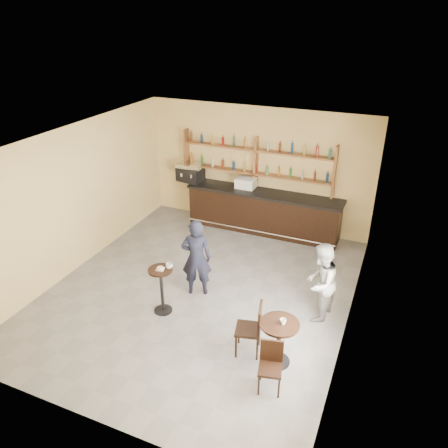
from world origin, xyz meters
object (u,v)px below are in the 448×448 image
at_px(pedestal_table, 162,290).
at_px(chair_south, 270,368).
at_px(bar_counter, 263,212).
at_px(espresso_machine, 190,172).
at_px(pastry_case, 246,184).
at_px(patron_second, 320,283).
at_px(cafe_table, 278,343).
at_px(man_main, 196,258).
at_px(chair_west, 248,329).

bearing_deg(pedestal_table, chair_south, -22.72).
height_order(bar_counter, pedestal_table, bar_counter).
bearing_deg(espresso_machine, pastry_case, 9.95).
bearing_deg(pedestal_table, patron_second, 19.60).
bearing_deg(cafe_table, patron_second, 76.46).
relative_size(espresso_machine, patron_second, 0.44).
xyz_separation_m(man_main, patron_second, (2.48, 0.17, -0.05)).
xyz_separation_m(pedestal_table, patron_second, (2.82, 1.00, 0.30)).
bearing_deg(man_main, pedestal_table, 45.62).
bearing_deg(espresso_machine, chair_south, -42.46).
relative_size(chair_west, chair_south, 1.17).
distance_m(pastry_case, cafe_table, 5.10).
height_order(espresso_machine, pedestal_table, espresso_machine).
xyz_separation_m(espresso_machine, pastry_case, (1.60, 0.00, -0.09)).
distance_m(bar_counter, man_main, 3.24).
relative_size(pedestal_table, cafe_table, 1.18).
bearing_deg(chair_west, man_main, -141.46).
bearing_deg(cafe_table, bar_counter, 111.40).
bearing_deg(espresso_machine, pedestal_table, -60.88).
relative_size(cafe_table, patron_second, 0.52).
bearing_deg(cafe_table, espresso_machine, 130.74).
bearing_deg(man_main, patron_second, 161.89).
distance_m(espresso_machine, pastry_case, 1.61).
relative_size(bar_counter, man_main, 2.44).
bearing_deg(bar_counter, chair_west, -74.75).
height_order(bar_counter, pastry_case, pastry_case).
xyz_separation_m(espresso_machine, man_main, (1.74, -3.21, -0.51)).
bearing_deg(chair_south, bar_counter, 97.05).
distance_m(espresso_machine, cafe_table, 6.00).
bearing_deg(chair_west, bar_counter, -178.15).
distance_m(bar_counter, patron_second, 3.71).
height_order(pastry_case, cafe_table, pastry_case).
relative_size(espresso_machine, chair_west, 0.71).
bearing_deg(bar_counter, pastry_case, 180.00).
xyz_separation_m(bar_counter, cafe_table, (1.76, -4.49, -0.14)).
height_order(cafe_table, chair_south, chair_south).
height_order(pedestal_table, cafe_table, pedestal_table).
bearing_deg(cafe_table, chair_south, -85.24).
xyz_separation_m(espresso_machine, chair_west, (3.32, -4.44, -0.86)).
xyz_separation_m(pastry_case, patron_second, (2.62, -3.04, -0.47)).
xyz_separation_m(bar_counter, espresso_machine, (-2.11, 0.00, 0.80)).
relative_size(bar_counter, pedestal_table, 4.21).
distance_m(man_main, chair_south, 2.91).
height_order(cafe_table, patron_second, patron_second).
xyz_separation_m(pedestal_table, man_main, (0.34, 0.83, 0.35)).
relative_size(cafe_table, chair_west, 0.84).
height_order(chair_west, chair_south, chair_west).
distance_m(pedestal_table, cafe_table, 2.51).
distance_m(chair_south, patron_second, 2.11).
height_order(man_main, cafe_table, man_main).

